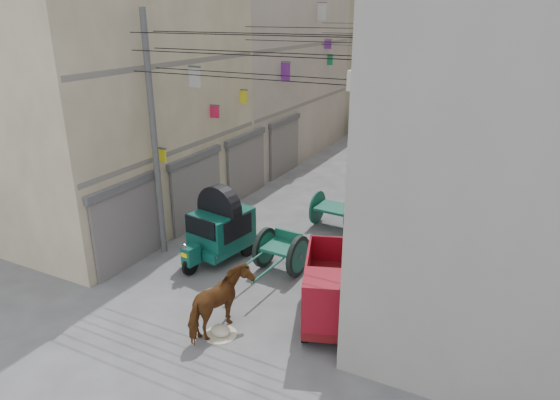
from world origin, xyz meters
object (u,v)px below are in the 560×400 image
Objects in this scene: auto_rickshaw at (220,227)px; distant_car_grey at (436,121)px; feed_sack at (220,330)px; distant_car_green at (448,101)px; tonga_cart at (281,251)px; distant_car_white at (369,126)px; horse at (220,303)px; mini_truck at (333,297)px; second_cart at (334,210)px.

auto_rickshaw is 24.01m from distant_car_grey.
distant_car_green is (-0.54, 36.21, 0.46)m from feed_sack.
tonga_cart is at bearing 13.36° from auto_rickshaw.
distant_car_white is (-1.11, 19.68, -0.51)m from auto_rickshaw.
mini_truck is at bearing -143.87° from horse.
auto_rickshaw is at bearing -112.45° from distant_car_grey.
tonga_cart is 3.65m from horse.
distant_car_green is (-0.36, 32.41, -0.10)m from tonga_cart.
auto_rickshaw is 0.97× the size of tonga_cart.
feed_sack is at bearing -165.13° from mini_truck.
tonga_cart is at bearing 82.24° from distant_car_green.
mini_truck is at bearing 86.51° from distant_car_green.
feed_sack is 23.59m from distant_car_white.
tonga_cart is 0.82× the size of mini_truck.
auto_rickshaw is 0.71× the size of distant_car_green.
auto_rickshaw is 4.47m from feed_sack.
distant_car_white is 5.55m from distant_car_grey.
distant_car_green is at bearing -118.00° from distant_car_white.
auto_rickshaw is 0.90× the size of distant_car_grey.
mini_truck is 34.65m from distant_car_green.
auto_rickshaw is 5.20m from mini_truck.
auto_rickshaw is at bearing 78.17° from distant_car_white.
second_cart is at bearing 82.76° from distant_car_green.
tonga_cart is at bearing 92.69° from feed_sack.
auto_rickshaw is 4.89m from second_cart.
auto_rickshaw is at bearing -116.01° from second_cart.
horse reaches higher than feed_sack.
second_cart is 7.89m from feed_sack.
horse is at bearing -168.33° from mini_truck.
distant_car_white is at bearing 103.27° from tonga_cart.
tonga_cart is (2.20, 0.16, -0.47)m from auto_rickshaw.
mini_truck reaches higher than tonga_cart.
distant_car_grey reaches higher than feed_sack.
mini_truck is (4.81, -1.96, -0.26)m from auto_rickshaw.
tonga_cart is 5.62× the size of feed_sack.
second_cart is (0.21, 4.07, 0.01)m from tonga_cart.
mini_truck reaches higher than horse.
tonga_cart is at bearing -89.26° from second_cart.
auto_rickshaw reaches higher than mini_truck.
tonga_cart is 1.51× the size of horse.
distant_car_green reaches higher than feed_sack.
second_cart is at bearing 89.78° from feed_sack.
distant_car_white is (-3.53, 15.45, -0.05)m from second_cart.
mini_truck is 1.84× the size of horse.
tonga_cart is at bearing 84.58° from distant_car_white.
horse is at bearing -106.85° from distant_car_grey.
mini_truck is 22.43m from distant_car_white.
distant_car_grey is at bearing 92.85° from tonga_cart.
mini_truck is at bearing -65.14° from second_cart.
horse is 27.36m from distant_car_grey.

